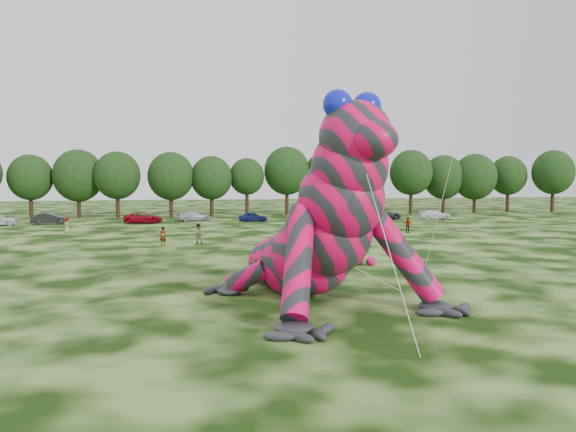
# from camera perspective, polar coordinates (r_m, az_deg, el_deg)

# --- Properties ---
(ground) EXTENTS (240.00, 240.00, 0.00)m
(ground) POSITION_cam_1_polar(r_m,az_deg,el_deg) (28.43, 7.36, -7.93)
(ground) COLOR #16330A
(ground) RESTS_ON ground
(inflatable_gecko) EXTENTS (21.20, 23.10, 9.51)m
(inflatable_gecko) POSITION_cam_1_polar(r_m,az_deg,el_deg) (27.78, 0.98, 1.71)
(inflatable_gecko) COLOR #E80650
(inflatable_gecko) RESTS_ON ground
(tree_4) EXTENTS (6.22, 5.60, 9.06)m
(tree_4) POSITION_cam_1_polar(r_m,az_deg,el_deg) (87.66, -24.69, 2.76)
(tree_4) COLOR black
(tree_4) RESTS_ON ground
(tree_5) EXTENTS (7.16, 6.44, 9.80)m
(tree_5) POSITION_cam_1_polar(r_m,az_deg,el_deg) (86.06, -20.52, 3.10)
(tree_5) COLOR black
(tree_5) RESTS_ON ground
(tree_6) EXTENTS (6.52, 5.86, 9.49)m
(tree_6) POSITION_cam_1_polar(r_m,az_deg,el_deg) (83.57, -16.95, 3.06)
(tree_6) COLOR black
(tree_6) RESTS_ON ground
(tree_7) EXTENTS (6.68, 6.01, 9.48)m
(tree_7) POSITION_cam_1_polar(r_m,az_deg,el_deg) (83.24, -11.81, 3.14)
(tree_7) COLOR black
(tree_7) RESTS_ON ground
(tree_8) EXTENTS (6.14, 5.53, 8.94)m
(tree_8) POSITION_cam_1_polar(r_m,az_deg,el_deg) (83.53, -7.77, 3.01)
(tree_8) COLOR black
(tree_8) RESTS_ON ground
(tree_9) EXTENTS (5.27, 4.74, 8.68)m
(tree_9) POSITION_cam_1_polar(r_m,az_deg,el_deg) (84.34, -4.20, 2.95)
(tree_9) COLOR black
(tree_9) RESTS_ON ground
(tree_10) EXTENTS (7.09, 6.38, 10.50)m
(tree_10) POSITION_cam_1_polar(r_m,az_deg,el_deg) (86.51, -0.12, 3.60)
(tree_10) COLOR black
(tree_10) RESTS_ON ground
(tree_11) EXTENTS (7.01, 6.31, 10.07)m
(tree_11) POSITION_cam_1_polar(r_m,az_deg,el_deg) (87.56, 4.05, 3.45)
(tree_11) COLOR black
(tree_11) RESTS_ON ground
(tree_12) EXTENTS (5.99, 5.39, 8.97)m
(tree_12) POSITION_cam_1_polar(r_m,az_deg,el_deg) (88.94, 8.01, 3.07)
(tree_12) COLOR black
(tree_12) RESTS_ON ground
(tree_13) EXTENTS (6.83, 6.15, 10.13)m
(tree_13) POSITION_cam_1_polar(r_m,az_deg,el_deg) (90.92, 12.39, 3.40)
(tree_13) COLOR black
(tree_13) RESTS_ON ground
(tree_14) EXTENTS (6.82, 6.14, 9.40)m
(tree_14) POSITION_cam_1_polar(r_m,az_deg,el_deg) (95.03, 15.52, 3.15)
(tree_14) COLOR black
(tree_14) RESTS_ON ground
(tree_15) EXTENTS (7.17, 6.45, 9.63)m
(tree_15) POSITION_cam_1_polar(r_m,az_deg,el_deg) (96.53, 18.45, 3.17)
(tree_15) COLOR black
(tree_15) RESTS_ON ground
(tree_16) EXTENTS (6.26, 5.63, 9.37)m
(tree_16) POSITION_cam_1_polar(r_m,az_deg,el_deg) (101.48, 21.44, 3.06)
(tree_16) COLOR black
(tree_16) RESTS_ON ground
(tree_17) EXTENTS (6.98, 6.28, 10.30)m
(tree_17) POSITION_cam_1_polar(r_m,az_deg,el_deg) (102.89, 25.32, 3.22)
(tree_17) COLOR black
(tree_17) RESTS_ON ground
(car_1) EXTENTS (4.49, 2.19, 1.42)m
(car_1) POSITION_cam_1_polar(r_m,az_deg,el_deg) (75.08, -23.07, -0.26)
(car_1) COLOR black
(car_1) RESTS_ON ground
(car_2) EXTENTS (4.94, 2.31, 1.37)m
(car_2) POSITION_cam_1_polar(r_m,az_deg,el_deg) (73.31, -14.48, -0.18)
(car_2) COLOR maroon
(car_2) RESTS_ON ground
(car_3) EXTENTS (4.63, 2.61, 1.27)m
(car_3) POSITION_cam_1_polar(r_m,az_deg,el_deg) (75.67, -9.52, -0.02)
(car_3) COLOR #B0B3B9
(car_3) RESTS_ON ground
(car_4) EXTENTS (3.78, 1.61, 1.27)m
(car_4) POSITION_cam_1_polar(r_m,az_deg,el_deg) (73.40, -3.57, -0.09)
(car_4) COLOR #101A52
(car_4) RESTS_ON ground
(car_5) EXTENTS (4.38, 2.08, 1.38)m
(car_5) POSITION_cam_1_polar(r_m,az_deg,el_deg) (75.46, 2.66, 0.07)
(car_5) COLOR silver
(car_5) RESTS_ON ground
(car_6) EXTENTS (4.99, 2.31, 1.38)m
(car_6) POSITION_cam_1_polar(r_m,az_deg,el_deg) (77.87, 9.64, 0.14)
(car_6) COLOR #27282A
(car_6) RESTS_ON ground
(car_7) EXTENTS (4.67, 2.53, 1.28)m
(car_7) POSITION_cam_1_polar(r_m,az_deg,el_deg) (80.48, 14.68, 0.15)
(car_7) COLOR white
(car_7) RESTS_ON ground
(spectator_0) EXTENTS (0.72, 0.62, 1.65)m
(spectator_0) POSITION_cam_1_polar(r_m,az_deg,el_deg) (48.82, -12.61, -2.02)
(spectator_0) COLOR gray
(spectator_0) RESTS_ON ground
(spectator_5) EXTENTS (0.89, 1.62, 1.67)m
(spectator_5) POSITION_cam_1_polar(r_m,az_deg,el_deg) (44.51, 5.89, -2.51)
(spectator_5) COLOR gray
(spectator_5) RESTS_ON ground
(spectator_1) EXTENTS (0.92, 0.74, 1.79)m
(spectator_1) POSITION_cam_1_polar(r_m,az_deg,el_deg) (49.54, -9.14, -1.81)
(spectator_1) COLOR gray
(spectator_1) RESTS_ON ground
(spectator_3) EXTENTS (0.97, 0.44, 1.62)m
(spectator_3) POSITION_cam_1_polar(r_m,az_deg,el_deg) (60.11, 12.06, -0.91)
(spectator_3) COLOR gray
(spectator_3) RESTS_ON ground
(spectator_4) EXTENTS (0.82, 0.94, 1.62)m
(spectator_4) POSITION_cam_1_polar(r_m,az_deg,el_deg) (63.50, -21.55, -0.85)
(spectator_4) COLOR gray
(spectator_4) RESTS_ON ground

